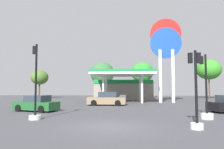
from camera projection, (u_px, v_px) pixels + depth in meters
ground_plane at (110, 126)px, 11.57m from camera, size 90.00×90.00×0.00m
gas_station at (123, 87)px, 36.81m from camera, size 10.15×13.94×4.65m
station_pole_sign at (166, 48)px, 30.57m from camera, size 4.59×0.56×12.46m
car_1 at (36, 104)px, 19.07m from camera, size 4.42×2.79×1.47m
car_2 at (107, 99)px, 25.49m from camera, size 4.66×2.20×1.65m
traffic_signal_0 at (206, 105)px, 14.32m from camera, size 0.84×0.84×4.50m
traffic_signal_1 at (35, 98)px, 14.19m from camera, size 0.80×0.80×5.20m
traffic_signal_2 at (196, 99)px, 10.94m from camera, size 0.66×0.69×4.17m
tree_0 at (40, 78)px, 41.66m from camera, size 3.45×3.45×5.67m
tree_1 at (102, 73)px, 42.00m from camera, size 4.78×4.78×7.36m
tree_2 at (142, 72)px, 41.97m from camera, size 4.49×4.49×7.30m
tree_3 at (209, 70)px, 40.38m from camera, size 4.69×4.69×7.65m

